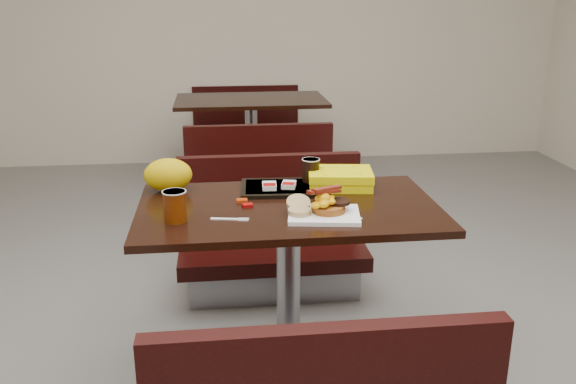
{
  "coord_description": "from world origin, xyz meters",
  "views": [
    {
      "loc": [
        -0.27,
        -2.29,
        1.56
      ],
      "look_at": [
        -0.01,
        -0.04,
        0.82
      ],
      "focal_mm": 38.02,
      "sensor_mm": 36.0,
      "label": 1
    }
  ],
  "objects": [
    {
      "name": "tray",
      "position": [
        -0.0,
        0.2,
        0.76
      ],
      "size": [
        0.37,
        0.27,
        0.02
      ],
      "primitive_type": "cube",
      "rotation": [
        0.0,
        0.0,
        -0.06
      ],
      "color": "black",
      "rests_on": "table_near"
    },
    {
      "name": "clamshell",
      "position": [
        0.25,
        0.22,
        0.79
      ],
      "size": [
        0.3,
        0.24,
        0.07
      ],
      "primitive_type": "cube",
      "rotation": [
        0.0,
        0.0,
        -0.13
      ],
      "color": "#DED003",
      "rests_on": "table_near"
    },
    {
      "name": "table_near",
      "position": [
        0.0,
        0.0,
        0.38
      ],
      "size": [
        1.2,
        0.7,
        0.75
      ],
      "primitive_type": null,
      "color": "black",
      "rests_on": "floor"
    },
    {
      "name": "table_far",
      "position": [
        0.0,
        2.6,
        0.38
      ],
      "size": [
        1.2,
        0.7,
        0.75
      ],
      "primitive_type": null,
      "color": "black",
      "rests_on": "floor"
    },
    {
      "name": "condiment_syrup",
      "position": [
        -0.18,
        0.07,
        0.76
      ],
      "size": [
        0.04,
        0.03,
        0.01
      ],
      "primitive_type": "cube",
      "rotation": [
        0.0,
        0.0,
        -0.0
      ],
      "color": "#A02806",
      "rests_on": "table_near"
    },
    {
      "name": "pancake_stack",
      "position": [
        0.14,
        -0.13,
        0.78
      ],
      "size": [
        0.15,
        0.15,
        0.03
      ],
      "primitive_type": "cylinder",
      "rotation": [
        0.0,
        0.0,
        -0.16
      ],
      "color": "#925018",
      "rests_on": "platter"
    },
    {
      "name": "coffee_cup_far",
      "position": [
        0.13,
        0.26,
        0.82
      ],
      "size": [
        0.09,
        0.09,
        0.1
      ],
      "primitive_type": "cylinder",
      "rotation": [
        0.0,
        0.0,
        0.3
      ],
      "color": "black",
      "rests_on": "tray"
    },
    {
      "name": "knife",
      "position": [
        0.21,
        -0.12,
        0.75
      ],
      "size": [
        0.09,
        0.14,
        0.0
      ],
      "primitive_type": "cube",
      "rotation": [
        0.0,
        0.0,
        -1.03
      ],
      "color": "white",
      "rests_on": "table_near"
    },
    {
      "name": "scrambled_eggs",
      "position": [
        0.12,
        -0.14,
        0.82
      ],
      "size": [
        0.1,
        0.08,
        0.05
      ],
      "primitive_type": "ellipsoid",
      "rotation": [
        0.0,
        0.0,
        -0.04
      ],
      "color": "#E2B504",
      "rests_on": "pancake_stack"
    },
    {
      "name": "muffin_top",
      "position": [
        0.03,
        -0.09,
        0.79
      ],
      "size": [
        0.09,
        0.09,
        0.05
      ],
      "primitive_type": "cylinder",
      "rotation": [
        0.38,
        0.0,
        0.01
      ],
      "color": "tan",
      "rests_on": "platter"
    },
    {
      "name": "fork",
      "position": [
        -0.26,
        -0.13,
        0.75
      ],
      "size": [
        0.15,
        0.05,
        0.0
      ],
      "primitive_type": null,
      "rotation": [
        0.0,
        0.0,
        -0.18
      ],
      "color": "white",
      "rests_on": "table_near"
    },
    {
      "name": "wall_back",
      "position": [
        0.0,
        3.5,
        1.4
      ],
      "size": [
        6.0,
        0.01,
        2.8
      ],
      "primitive_type": "cube",
      "color": "beige",
      "rests_on": "ground"
    },
    {
      "name": "platter",
      "position": [
        0.12,
        -0.14,
        0.76
      ],
      "size": [
        0.3,
        0.25,
        0.02
      ],
      "primitive_type": "cube",
      "rotation": [
        0.0,
        0.0,
        -0.15
      ],
      "color": "white",
      "rests_on": "table_near"
    },
    {
      "name": "bench_near_n",
      "position": [
        0.0,
        0.7,
        0.36
      ],
      "size": [
        1.0,
        0.46,
        0.72
      ],
      "primitive_type": null,
      "color": "black",
      "rests_on": "floor"
    },
    {
      "name": "bench_far_n",
      "position": [
        0.0,
        3.3,
        0.36
      ],
      "size": [
        1.0,
        0.46,
        0.72
      ],
      "primitive_type": null,
      "color": "black",
      "rests_on": "floor"
    },
    {
      "name": "bacon_strips",
      "position": [
        0.12,
        -0.13,
        0.85
      ],
      "size": [
        0.17,
        0.14,
        0.01
      ],
      "primitive_type": null,
      "rotation": [
        0.0,
        0.0,
        0.54
      ],
      "color": "#4C0E05",
      "rests_on": "scrambled_eggs"
    },
    {
      "name": "hashbrown_sleeve_right",
      "position": [
        0.02,
        0.19,
        0.78
      ],
      "size": [
        0.07,
        0.09,
        0.02
      ],
      "primitive_type": "cube",
      "rotation": [
        0.0,
        0.0,
        -0.23
      ],
      "color": "silver",
      "rests_on": "tray"
    },
    {
      "name": "coffee_cup_near",
      "position": [
        -0.44,
        -0.13,
        0.81
      ],
      "size": [
        0.11,
        0.11,
        0.12
      ],
      "primitive_type": "cylinder",
      "rotation": [
        0.0,
        0.0,
        0.42
      ],
      "color": "#7F2B04",
      "rests_on": "table_near"
    },
    {
      "name": "bench_far_s",
      "position": [
        0.0,
        1.9,
        0.36
      ],
      "size": [
        1.0,
        0.46,
        0.72
      ],
      "primitive_type": null,
      "color": "black",
      "rests_on": "floor"
    },
    {
      "name": "floor",
      "position": [
        0.0,
        0.0,
        0.0
      ],
      "size": [
        6.0,
        7.0,
        0.01
      ],
      "primitive_type": "cube",
      "color": "gray",
      "rests_on": "ground"
    },
    {
      "name": "paper_bag",
      "position": [
        -0.49,
        0.25,
        0.82
      ],
      "size": [
        0.23,
        0.19,
        0.14
      ],
      "primitive_type": "ellipsoid",
      "rotation": [
        0.0,
        0.0,
        -0.21
      ],
      "color": "#D09D06",
      "rests_on": "table_near"
    },
    {
      "name": "hashbrown_sleeve_left",
      "position": [
        -0.06,
        0.18,
        0.78
      ],
      "size": [
        0.06,
        0.08,
        0.02
      ],
      "primitive_type": "cube",
      "rotation": [
        0.0,
        0.0,
        -0.06
      ],
      "color": "silver",
      "rests_on": "tray"
    },
    {
      "name": "sausage_patty",
      "position": [
        0.18,
        -0.12,
        0.8
      ],
      "size": [
        0.1,
        0.1,
        0.01
      ],
      "primitive_type": "cylinder",
      "rotation": [
        0.0,
        0.0,
        -0.21
      ],
      "color": "black",
      "rests_on": "pancake_stack"
    },
    {
      "name": "muffin_bottom",
      "position": [
        0.02,
        -0.15,
        0.78
      ],
      "size": [
        0.09,
        0.09,
        0.02
      ],
      "primitive_type": "cylinder",
      "rotation": [
        0.0,
        0.0,
        0.02
      ],
      "color": "tan",
      "rests_on": "platter"
    },
    {
      "name": "condiment_ketchup",
      "position": [
        -0.16,
        0.01,
        0.76
      ],
      "size": [
        0.05,
        0.04,
        0.01
      ],
      "primitive_type": "cube",
      "rotation": [
        0.0,
        0.0,
        0.26
      ],
      "color": "#8C0504",
      "rests_on": "table_near"
    }
  ]
}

